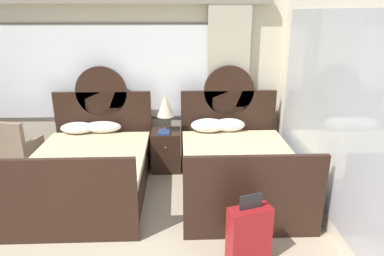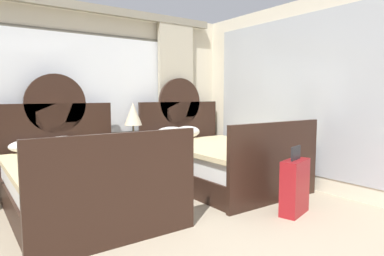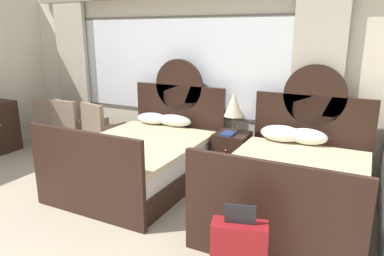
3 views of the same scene
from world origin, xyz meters
The scene contains 8 objects.
wall_back_window centered at (0.00, 3.74, 1.41)m, with size 6.20×0.22×2.70m.
wall_right_mirror centered at (3.13, 1.60, 1.35)m, with size 0.08×4.34×2.70m.
bed_near_window centered at (0.14, 2.50, 0.35)m, with size 1.57×2.22×1.64m.
bed_near_mirror centered at (2.19, 2.50, 0.36)m, with size 1.57×2.22×1.64m.
nightstand_between_beds centered at (1.17, 3.23, 0.33)m, with size 0.46×0.49×0.65m.
table_lamp_on_nightstand centered at (1.17, 3.24, 1.06)m, with size 0.27×0.27×0.59m.
book_on_nightstand centered at (1.15, 3.13, 0.67)m, with size 0.18×0.26×0.03m.
suitcase_on_floor centered at (2.08, 0.99, 0.32)m, with size 0.47×0.30×0.78m.
Camera 2 is at (-0.99, -1.33, 1.34)m, focal length 31.13 mm.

